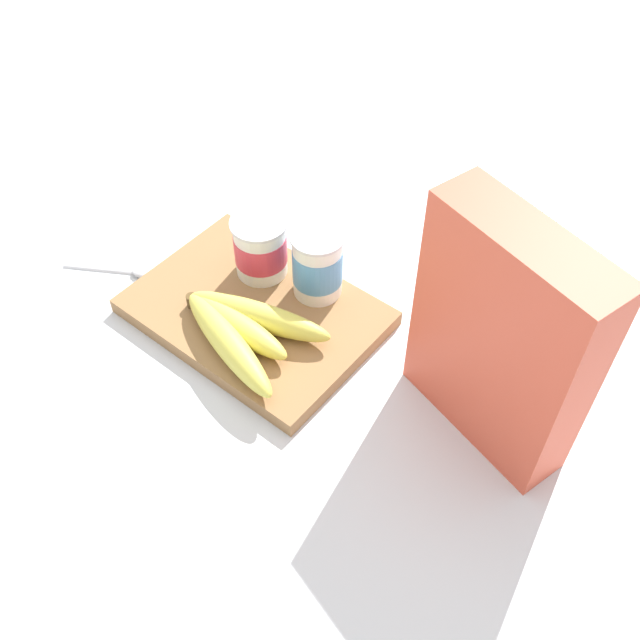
% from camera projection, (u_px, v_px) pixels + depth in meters
% --- Properties ---
extents(ground_plane, '(2.40, 2.40, 0.00)m').
position_uv_depth(ground_plane, '(256.00, 318.00, 0.95)').
color(ground_plane, silver).
extents(cutting_board, '(0.31, 0.22, 0.02)m').
position_uv_depth(cutting_board, '(255.00, 312.00, 0.94)').
color(cutting_board, olive).
rests_on(cutting_board, ground_plane).
extents(cereal_box, '(0.21, 0.11, 0.28)m').
position_uv_depth(cereal_box, '(502.00, 340.00, 0.74)').
color(cereal_box, '#D85138').
rests_on(cereal_box, ground_plane).
extents(yogurt_cup_front, '(0.07, 0.07, 0.08)m').
position_uv_depth(yogurt_cup_front, '(260.00, 247.00, 0.95)').
color(yogurt_cup_front, white).
rests_on(yogurt_cup_front, cutting_board).
extents(yogurt_cup_back, '(0.07, 0.07, 0.10)m').
position_uv_depth(yogurt_cup_back, '(317.00, 264.00, 0.92)').
color(yogurt_cup_back, white).
rests_on(yogurt_cup_back, cutting_board).
extents(banana_bunch, '(0.19, 0.14, 0.04)m').
position_uv_depth(banana_bunch, '(242.00, 329.00, 0.89)').
color(banana_bunch, '#D9CF4F').
rests_on(banana_bunch, cutting_board).
extents(spoon, '(0.12, 0.08, 0.01)m').
position_uv_depth(spoon, '(125.00, 270.00, 1.00)').
color(spoon, silver).
rests_on(spoon, ground_plane).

